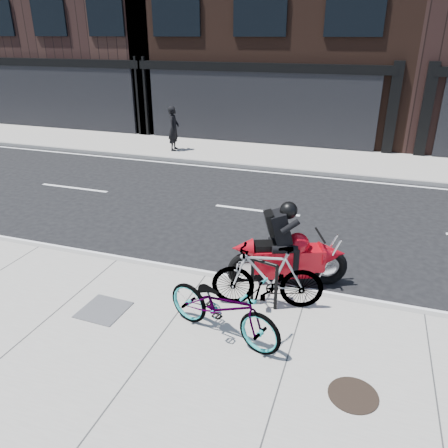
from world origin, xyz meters
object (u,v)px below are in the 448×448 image
(bike_rack, at_px, (264,279))
(manhole_cover, at_px, (353,395))
(utility_grate, at_px, (104,310))
(bicycle_rear, at_px, (267,277))
(pedestrian, at_px, (174,129))
(motorcycle, at_px, (294,252))
(bicycle_front, at_px, (223,306))

(bike_rack, relative_size, manhole_cover, 1.32)
(bike_rack, distance_m, utility_grate, 2.82)
(bike_rack, bearing_deg, utility_grate, -157.76)
(bicycle_rear, bearing_deg, utility_grate, -81.19)
(pedestrian, bearing_deg, bicycle_rear, -155.84)
(pedestrian, height_order, utility_grate, pedestrian)
(bicycle_rear, bearing_deg, motorcycle, 152.72)
(manhole_cover, xyz_separation_m, utility_grate, (-4.21, 0.62, 0.00))
(bike_rack, height_order, motorcycle, motorcycle)
(bicycle_rear, bearing_deg, bicycle_front, -36.52)
(pedestrian, bearing_deg, bicycle_front, -160.24)
(bicycle_rear, xyz_separation_m, pedestrian, (-6.21, 9.69, 0.30))
(bicycle_front, distance_m, manhole_cover, 2.20)
(bike_rack, relative_size, bicycle_rear, 0.45)
(bicycle_front, height_order, pedestrian, pedestrian)
(motorcycle, distance_m, manhole_cover, 3.07)
(manhole_cover, bearing_deg, bicycle_rear, 133.47)
(pedestrian, height_order, manhole_cover, pedestrian)
(bike_rack, bearing_deg, motorcycle, 72.96)
(motorcycle, relative_size, manhole_cover, 3.36)
(bike_rack, xyz_separation_m, bicycle_rear, (0.05, 0.00, 0.06))
(bicycle_front, relative_size, pedestrian, 1.17)
(motorcycle, xyz_separation_m, utility_grate, (-2.89, -2.09, -0.57))
(bicycle_front, height_order, bicycle_rear, bicycle_rear)
(bike_rack, relative_size, pedestrian, 0.50)
(bike_rack, height_order, bicycle_front, bicycle_front)
(bike_rack, distance_m, manhole_cover, 2.39)
(bicycle_front, xyz_separation_m, manhole_cover, (2.03, -0.64, -0.53))
(bicycle_front, bearing_deg, bicycle_rear, -6.68)
(pedestrian, relative_size, utility_grate, 2.34)
(bike_rack, height_order, utility_grate, bike_rack)
(bike_rack, xyz_separation_m, pedestrian, (-6.15, 9.69, 0.37))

